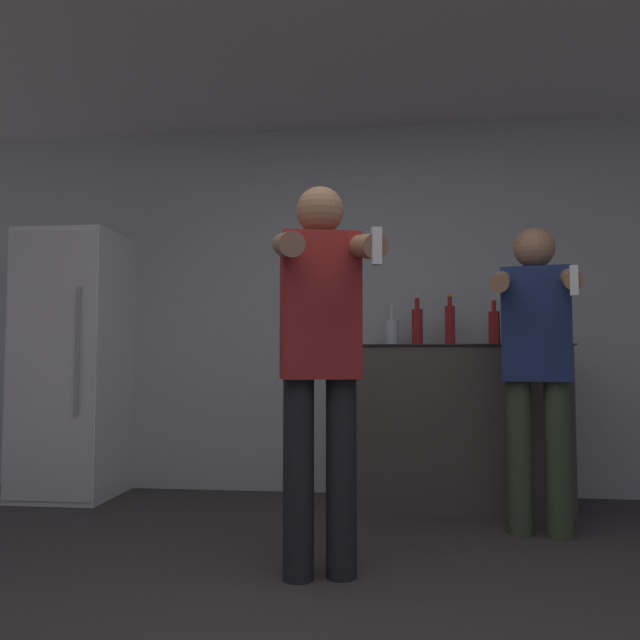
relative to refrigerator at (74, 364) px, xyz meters
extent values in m
cube|color=#B2B7BC|center=(1.94, 0.34, 0.39)|extent=(7.00, 0.06, 2.55)
cube|color=silver|center=(1.94, -1.00, 1.69)|extent=(7.00, 3.14, 0.05)
cube|color=white|center=(0.00, 0.01, 0.00)|extent=(0.61, 0.60, 1.77)
cube|color=silver|center=(0.00, -0.30, 0.00)|extent=(0.59, 0.01, 1.70)
cylinder|color=#99999E|center=(0.20, -0.32, 0.09)|extent=(0.02, 0.02, 0.79)
cube|color=#47423D|center=(2.55, 0.01, -0.38)|extent=(1.26, 0.59, 1.00)
cube|color=#272421|center=(2.55, 0.01, 0.12)|extent=(1.29, 0.62, 0.01)
cylinder|color=maroon|center=(2.51, 0.06, 0.25)|extent=(0.06, 0.06, 0.25)
cylinder|color=maroon|center=(2.51, 0.06, 0.41)|extent=(0.03, 0.03, 0.07)
sphere|color=#B29933|center=(2.51, 0.06, 0.44)|extent=(0.03, 0.03, 0.03)
cylinder|color=silver|center=(2.14, 0.06, 0.20)|extent=(0.09, 0.09, 0.16)
cylinder|color=silver|center=(2.14, 0.06, 0.32)|extent=(0.03, 0.03, 0.09)
sphere|color=silver|center=(2.14, 0.06, 0.37)|extent=(0.03, 0.03, 0.03)
cylinder|color=#194723|center=(2.88, 0.06, 0.23)|extent=(0.09, 0.09, 0.23)
cylinder|color=#194723|center=(2.88, 0.06, 0.38)|extent=(0.04, 0.04, 0.08)
sphere|color=silver|center=(2.88, 0.06, 0.42)|extent=(0.04, 0.04, 0.04)
cylinder|color=maroon|center=(2.31, 0.06, 0.24)|extent=(0.07, 0.07, 0.23)
cylinder|color=maroon|center=(2.31, 0.06, 0.39)|extent=(0.03, 0.03, 0.08)
sphere|color=silver|center=(2.31, 0.06, 0.43)|extent=(0.03, 0.03, 0.03)
cylinder|color=maroon|center=(2.79, 0.06, 0.23)|extent=(0.07, 0.07, 0.21)
cylinder|color=maroon|center=(2.79, 0.06, 0.37)|extent=(0.03, 0.03, 0.08)
sphere|color=silver|center=(2.79, 0.06, 0.41)|extent=(0.03, 0.03, 0.03)
cylinder|color=black|center=(1.74, -1.39, -0.47)|extent=(0.13, 0.13, 0.83)
cylinder|color=black|center=(1.91, -1.34, -0.47)|extent=(0.13, 0.13, 0.83)
cube|color=maroon|center=(1.83, -1.36, 0.26)|extent=(0.37, 0.28, 0.62)
sphere|color=#9E7051|center=(1.83, -1.36, 0.68)|extent=(0.21, 0.21, 0.21)
cylinder|color=#9E7051|center=(1.72, -1.59, 0.49)|extent=(0.19, 0.42, 0.17)
cylinder|color=#9E7051|center=(2.03, -1.51, 0.49)|extent=(0.19, 0.42, 0.17)
cube|color=white|center=(2.07, -1.70, 0.45)|extent=(0.04, 0.04, 0.14)
cylinder|color=#38422D|center=(2.80, -0.60, -0.48)|extent=(0.13, 0.13, 0.80)
cylinder|color=#38422D|center=(2.99, -0.64, -0.48)|extent=(0.13, 0.13, 0.80)
cube|color=navy|center=(2.89, -0.62, 0.22)|extent=(0.38, 0.27, 0.60)
sphere|color=#9E7051|center=(2.89, -0.62, 0.62)|extent=(0.22, 0.22, 0.22)
cylinder|color=#9E7051|center=(2.69, -0.78, 0.43)|extent=(0.18, 0.44, 0.16)
cylinder|color=#9E7051|center=(3.01, -0.85, 0.43)|extent=(0.18, 0.44, 0.16)
cube|color=white|center=(2.97, -1.05, 0.39)|extent=(0.04, 0.04, 0.14)
camera|label=1|loc=(2.11, -4.01, 0.03)|focal=35.00mm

